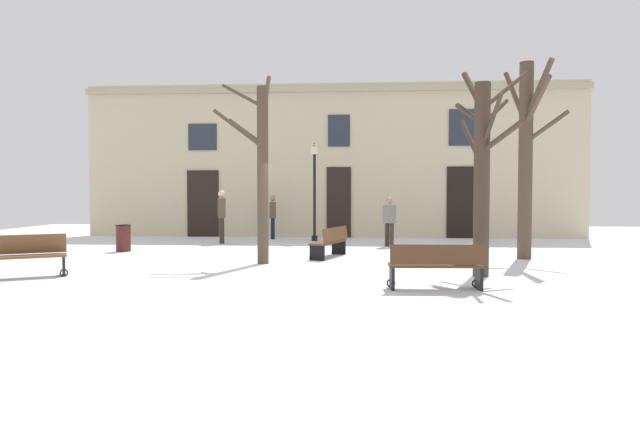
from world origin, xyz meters
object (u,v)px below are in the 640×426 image
Objects in this scene: tree_near_facade at (482,167)px; person_by_shop_door at (222,214)px; tree_right_of_center at (526,153)px; bench_back_to_back_right at (27,256)px; tree_foreground at (261,167)px; person_near_bench at (389,220)px; bench_far_corner at (330,242)px; litter_bin at (123,238)px; streetlamp at (314,181)px; bench_near_center_tree at (436,266)px; person_crossing_plaza at (273,215)px.

tree_near_facade is 2.47× the size of person_by_shop_door.
tree_right_of_center reaches higher than bench_back_to_back_right.
person_near_bench is (3.43, 4.46, -1.53)m from tree_foreground.
tree_near_facade is at bearing -18.85° from tree_foreground.
bench_back_to_back_right is 8.13m from person_by_shop_door.
tree_foreground is 3.05× the size of person_near_bench.
tree_right_of_center is at bearing 11.54° from tree_foreground.
bench_far_corner is (-3.39, 3.09, -1.90)m from tree_near_facade.
tree_foreground is 5.63m from litter_bin.
person_near_bench is at bearing 138.45° from tree_right_of_center.
streetlamp is 6.95m from litter_bin.
tree_foreground is at bearing -97.37° from streetlamp.
streetlamp is (0.82, 6.36, -0.22)m from tree_foreground.
bench_back_to_back_right is (-4.54, -2.60, -1.96)m from tree_foreground.
streetlamp is (-6.06, 4.95, -0.64)m from tree_right_of_center.
tree_near_facade reaches higher than person_near_bench.
bench_far_corner is at bearing -157.13° from person_by_shop_door.
tree_right_of_center is at bearing -5.68° from person_near_bench.
tree_foreground is 5.59m from bench_back_to_back_right.
tree_near_facade is at bearing -126.63° from bench_near_center_tree.
bench_far_corner is 0.99× the size of bench_near_center_tree.
tree_near_facade is 5.67× the size of litter_bin.
bench_near_center_tree reaches higher than litter_bin.
person_near_bench is (7.97, 7.07, 0.43)m from bench_back_to_back_right.
tree_foreground is at bearing -179.16° from person_by_shop_door.
tree_near_facade is at bearing -120.25° from tree_right_of_center.
tree_near_facade is 2.58× the size of bench_near_center_tree.
litter_bin is at bearing 116.36° from person_by_shop_door.
tree_right_of_center reaches higher than person_crossing_plaza.
person_near_bench is (-3.45, 3.06, -1.95)m from tree_right_of_center.
person_near_bench is (8.07, 2.01, 0.48)m from litter_bin.
bench_far_corner is 1.11× the size of bench_back_to_back_right.
person_by_shop_door is (-3.14, -1.17, -1.16)m from streetlamp.
tree_foreground is at bearing -27.90° from litter_bin.
bench_far_corner is at bearing -83.80° from person_near_bench.
tree_foreground is 7.31m from person_crossing_plaza.
bench_near_center_tree reaches higher than bench_far_corner.
person_by_shop_door is (2.22, 7.79, 0.58)m from bench_back_to_back_right.
person_crossing_plaza is at bearing 96.65° from tree_foreground.
person_crossing_plaza is 1.03× the size of person_near_bench.
person_near_bench is (1.77, 3.10, 0.46)m from bench_far_corner.
tree_foreground is at bearing -178.55° from person_crossing_plaza.
tree_near_facade is 1.28× the size of streetlamp.
tree_near_facade is 0.87× the size of tree_right_of_center.
bench_near_center_tree is (-1.20, -1.79, -1.89)m from tree_near_facade.
streetlamp is at bearing -75.67° from bench_near_center_tree.
litter_bin is 0.51× the size of bench_back_to_back_right.
tree_near_facade reaches higher than bench_near_center_tree.
bench_far_corner is at bearing 3.92° from bench_back_to_back_right.
bench_back_to_back_right is 10.66m from person_near_bench.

